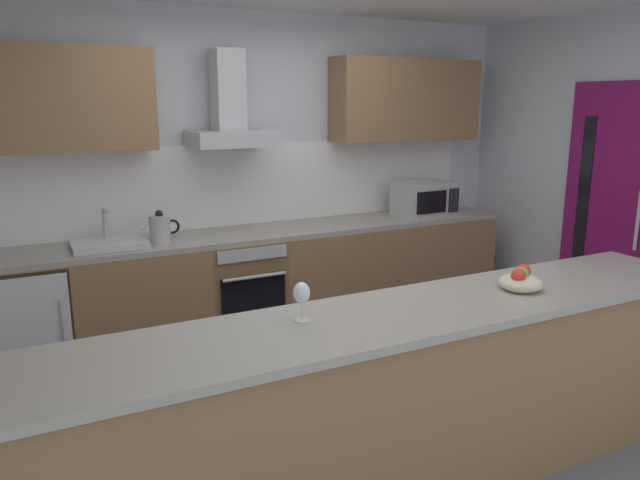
% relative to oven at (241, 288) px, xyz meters
% --- Properties ---
extents(ground, '(5.97, 4.56, 0.02)m').
position_rel_oven_xyz_m(ground, '(0.19, -1.43, -0.47)').
color(ground, slate).
extents(wall_back, '(5.97, 0.12, 2.60)m').
position_rel_oven_xyz_m(wall_back, '(0.19, 0.41, 0.84)').
color(wall_back, silver).
rests_on(wall_back, ground).
extents(backsplash_tile, '(4.22, 0.02, 0.66)m').
position_rel_oven_xyz_m(backsplash_tile, '(0.19, 0.33, 0.77)').
color(backsplash_tile, white).
extents(counter_back, '(4.37, 0.60, 0.90)m').
position_rel_oven_xyz_m(counter_back, '(0.19, 0.03, -0.01)').
color(counter_back, olive).
rests_on(counter_back, ground).
extents(counter_island, '(3.60, 0.64, 0.95)m').
position_rel_oven_xyz_m(counter_island, '(0.09, -2.14, 0.02)').
color(counter_island, olive).
rests_on(counter_island, ground).
extents(upper_cabinets, '(4.31, 0.32, 0.70)m').
position_rel_oven_xyz_m(upper_cabinets, '(0.19, 0.18, 1.45)').
color(upper_cabinets, olive).
extents(side_door, '(0.08, 0.85, 2.05)m').
position_rel_oven_xyz_m(side_door, '(2.66, -1.20, 0.57)').
color(side_door, '#7A1456').
rests_on(side_door, ground).
extents(oven, '(0.60, 0.62, 0.80)m').
position_rel_oven_xyz_m(oven, '(0.00, 0.00, 0.00)').
color(oven, slate).
rests_on(oven, ground).
extents(refrigerator, '(0.58, 0.60, 0.85)m').
position_rel_oven_xyz_m(refrigerator, '(-1.54, -0.00, -0.03)').
color(refrigerator, white).
rests_on(refrigerator, ground).
extents(microwave, '(0.50, 0.38, 0.30)m').
position_rel_oven_xyz_m(microwave, '(1.74, -0.03, 0.59)').
color(microwave, '#B7BABC').
rests_on(microwave, counter_back).
extents(sink, '(0.50, 0.40, 0.26)m').
position_rel_oven_xyz_m(sink, '(-0.96, 0.01, 0.47)').
color(sink, silver).
rests_on(sink, counter_back).
extents(kettle, '(0.29, 0.15, 0.24)m').
position_rel_oven_xyz_m(kettle, '(-0.61, -0.03, 0.55)').
color(kettle, '#B7BABC').
rests_on(kettle, counter_back).
extents(range_hood, '(0.62, 0.45, 0.72)m').
position_rel_oven_xyz_m(range_hood, '(-0.00, 0.13, 1.33)').
color(range_hood, '#B7BABC').
extents(wine_glass, '(0.08, 0.08, 0.18)m').
position_rel_oven_xyz_m(wine_glass, '(-0.44, -2.05, 0.61)').
color(wine_glass, silver).
rests_on(wine_glass, counter_island).
extents(fruit_bowl, '(0.22, 0.22, 0.13)m').
position_rel_oven_xyz_m(fruit_bowl, '(0.76, -2.15, 0.54)').
color(fruit_bowl, beige).
rests_on(fruit_bowl, counter_island).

